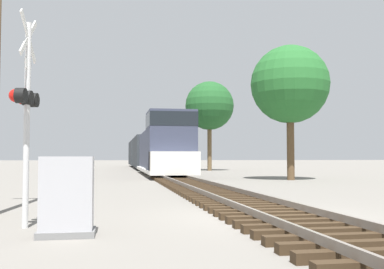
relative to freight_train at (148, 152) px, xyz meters
name	(u,v)px	position (x,y,z in m)	size (l,w,h in m)	color
ground_plane	(270,217)	(0.00, -39.46, -1.95)	(400.00, 400.00, 0.00)	slate
rail_track_bed	(270,211)	(0.00, -39.46, -1.81)	(2.60, 160.00, 0.31)	#382819
freight_train	(148,152)	(0.00, 0.00, 0.00)	(3.09, 47.11, 4.43)	#33384C
crossing_signal_near	(26,104)	(-5.40, -40.21, 0.53)	(0.45, 1.01, 4.30)	silver
relay_cabinet	(67,197)	(-4.46, -41.31, -1.25)	(1.00, 0.71, 1.42)	slate
tree_far_right	(290,85)	(7.09, -23.34, 3.97)	(4.86, 4.86, 8.37)	brown
tree_mid_background	(209,106)	(6.19, -3.43, 4.87)	(5.13, 5.13, 9.42)	brown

